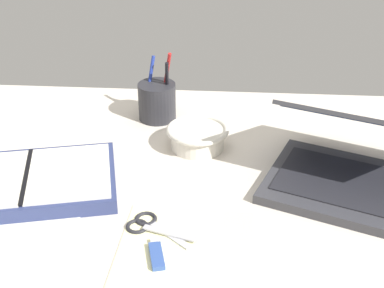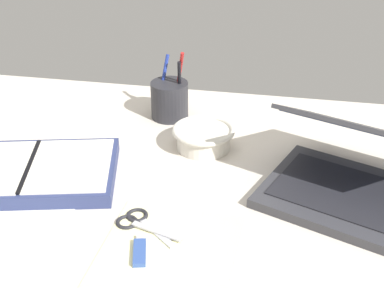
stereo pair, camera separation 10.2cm
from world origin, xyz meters
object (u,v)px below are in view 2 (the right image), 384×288
(laptop, at_px, (359,174))
(bowl, at_px, (203,137))
(planner, at_px, (30,172))
(scissors, at_px, (138,222))
(pen_cup, at_px, (170,99))

(laptop, bearing_deg, bowl, 179.16)
(planner, xyz_separation_m, scissors, (0.24, -0.10, -0.01))
(laptop, distance_m, bowl, 0.33)
(bowl, xyz_separation_m, pen_cup, (-0.10, 0.13, 0.02))
(planner, distance_m, scissors, 0.26)
(bowl, xyz_separation_m, scissors, (-0.07, -0.28, -0.02))
(planner, bearing_deg, pen_cup, 43.08)
(scissors, bearing_deg, bowl, 105.74)
(bowl, relative_size, scissors, 1.08)
(pen_cup, relative_size, planner, 0.45)
(bowl, bearing_deg, laptop, -22.20)
(laptop, xyz_separation_m, bowl, (-0.31, 0.13, -0.02))
(bowl, distance_m, planner, 0.36)
(pen_cup, bearing_deg, bowl, -52.24)
(bowl, height_order, scissors, bowl)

